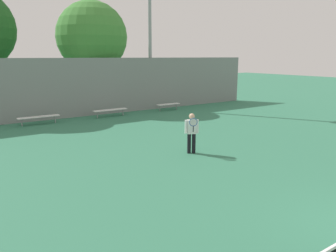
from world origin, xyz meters
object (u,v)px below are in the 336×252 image
Objects in this scene: bench_by_gate at (168,104)px; bench_adjacent_court at (110,110)px; bench_courtside_far at (39,117)px; tree_green_tall at (92,37)px; tennis_player at (192,131)px; light_pole_far_right at (150,12)px.

bench_adjacent_court is at bearing 180.00° from bench_by_gate.
bench_by_gate is at bearing -0.00° from bench_courtside_far.
bench_courtside_far is at bearing -141.40° from tree_green_tall.
bench_by_gate is at bearing -0.00° from bench_adjacent_court.
tennis_player is 12.50m from light_pole_far_right.
tree_green_tall is (4.72, 3.77, 4.51)m from bench_courtside_far.
tennis_player is 0.90× the size of bench_by_gate.
bench_adjacent_court is at bearing -97.84° from tree_green_tall.
tree_green_tall is (1.19, 12.66, 4.06)m from tennis_player.
tennis_player is 0.14× the size of light_pole_far_right.
bench_adjacent_court is 4.29m from bench_by_gate.
bench_courtside_far is 1.26× the size of bench_by_gate.
light_pole_far_right is (-0.57, 1.37, 6.10)m from bench_by_gate.
tree_green_tall is (0.52, 3.77, 4.51)m from bench_adjacent_court.
tree_green_tall reaches higher than bench_by_gate.
light_pole_far_right reaches higher than tennis_player.
bench_adjacent_court is 1.24× the size of bench_by_gate.
bench_adjacent_court and bench_by_gate have the same top height.
tennis_player is at bearing -119.15° from bench_by_gate.
tree_green_tall reaches higher than bench_courtside_far.
bench_courtside_far is at bearing -170.17° from light_pole_far_right.
bench_courtside_far and bench_adjacent_court have the same top height.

